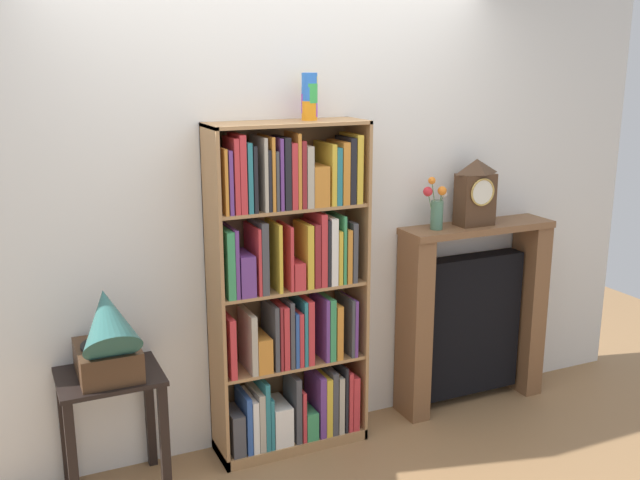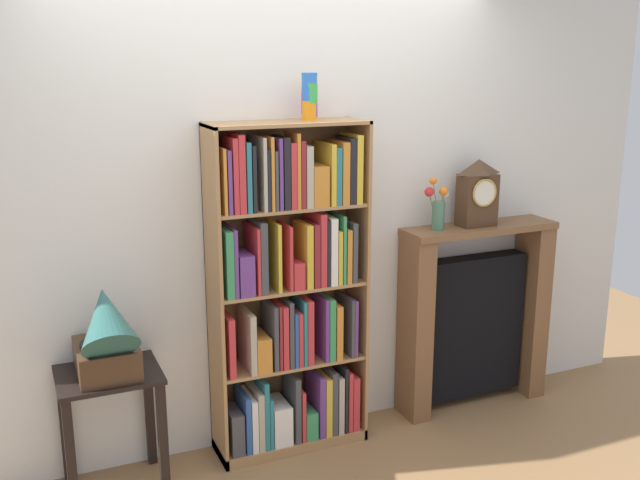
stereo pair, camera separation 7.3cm
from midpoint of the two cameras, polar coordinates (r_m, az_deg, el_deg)
name	(u,v)px [view 2 (the right image)]	position (r m, az deg, el deg)	size (l,w,h in m)	color
ground_plane	(296,452)	(4.21, -1.35, -16.25)	(7.62, 6.40, 0.02)	#997047
wall_back	(298,210)	(4.01, -1.21, 2.39)	(4.62, 0.08, 2.60)	silver
bookshelf	(290,300)	(3.92, -1.85, -4.74)	(0.83, 0.29, 1.80)	#A87A4C
cup_stack	(310,97)	(3.79, -0.26, 11.15)	(0.08, 0.08, 0.24)	orange
side_table_left	(111,405)	(3.80, -15.51, -12.36)	(0.49, 0.41, 0.63)	black
gramophone	(107,335)	(3.59, -15.78, -7.16)	(0.28, 0.49, 0.52)	#472D1C
fireplace_mantel	(473,317)	(4.61, 12.32, -5.89)	(0.97, 0.26, 1.15)	brown
mantel_clock	(478,193)	(4.37, 12.69, 3.62)	(0.22, 0.14, 0.39)	#472D1C
flower_vase	(438,207)	(4.24, 9.68, 2.57)	(0.14, 0.08, 0.31)	#4C7A60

